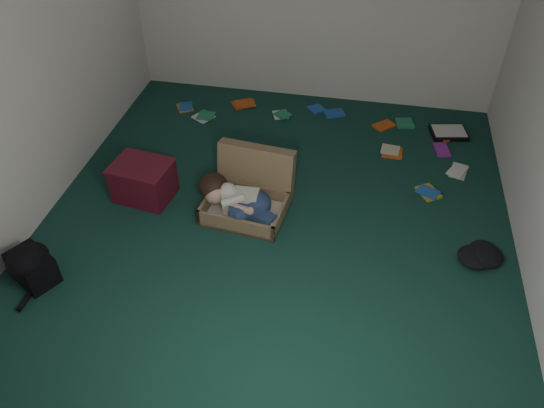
% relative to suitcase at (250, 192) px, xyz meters
% --- Properties ---
extents(floor, '(4.50, 4.50, 0.00)m').
position_rel_suitcase_xyz_m(floor, '(0.27, -0.19, -0.15)').
color(floor, '#143B32').
rests_on(floor, ground).
extents(wall_front, '(4.50, 0.00, 4.50)m').
position_rel_suitcase_xyz_m(wall_front, '(0.27, -2.44, 1.15)').
color(wall_front, white).
rests_on(wall_front, ground).
extents(wall_left, '(0.00, 4.50, 4.50)m').
position_rel_suitcase_xyz_m(wall_left, '(-1.73, -0.19, 1.15)').
color(wall_left, white).
rests_on(wall_left, ground).
extents(suitcase, '(0.77, 0.75, 0.51)m').
position_rel_suitcase_xyz_m(suitcase, '(0.00, 0.00, 0.00)').
color(suitcase, olive).
rests_on(suitcase, floor).
extents(person, '(0.74, 0.42, 0.32)m').
position_rel_suitcase_xyz_m(person, '(-0.07, -0.17, 0.04)').
color(person, silver).
rests_on(person, suitcase).
extents(maroon_bin, '(0.56, 0.47, 0.35)m').
position_rel_suitcase_xyz_m(maroon_bin, '(-0.97, -0.05, 0.02)').
color(maroon_bin, '#581221').
rests_on(maroon_bin, floor).
extents(backpack, '(0.56, 0.52, 0.26)m').
position_rel_suitcase_xyz_m(backpack, '(-1.43, -1.16, -0.02)').
color(backpack, black).
rests_on(backpack, floor).
extents(clothing_pile, '(0.45, 0.39, 0.12)m').
position_rel_suitcase_xyz_m(clothing_pile, '(1.92, -0.29, -0.09)').
color(clothing_pile, black).
rests_on(clothing_pile, floor).
extents(paper_tray, '(0.42, 0.34, 0.05)m').
position_rel_suitcase_xyz_m(paper_tray, '(1.82, 1.53, -0.13)').
color(paper_tray, black).
rests_on(paper_tray, floor).
extents(book_scatter, '(3.17, 1.53, 0.02)m').
position_rel_suitcase_xyz_m(book_scatter, '(0.71, 1.38, -0.14)').
color(book_scatter, gold).
rests_on(book_scatter, floor).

